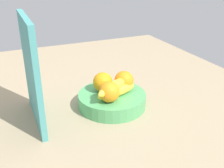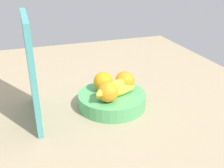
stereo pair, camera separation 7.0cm
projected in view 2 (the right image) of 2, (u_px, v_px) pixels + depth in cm
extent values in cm
cube|color=tan|center=(110.00, 111.00, 102.70)|extent=(180.00, 140.00, 3.00)
cylinder|color=#51A461|center=(112.00, 100.00, 101.96)|extent=(25.60, 25.60, 5.27)
sphere|color=orange|center=(103.00, 82.00, 101.68)|extent=(7.48, 7.48, 7.48)
sphere|color=orange|center=(108.00, 92.00, 93.90)|extent=(7.48, 7.48, 7.48)
sphere|color=orange|center=(125.00, 81.00, 102.35)|extent=(7.48, 7.48, 7.48)
ellipsoid|color=yellow|center=(116.00, 91.00, 98.07)|extent=(8.16, 17.46, 4.00)
ellipsoid|color=yellow|center=(114.00, 87.00, 96.39)|extent=(12.26, 16.60, 4.00)
cube|color=teal|center=(31.00, 70.00, 88.56)|extent=(28.00, 1.80, 36.00)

